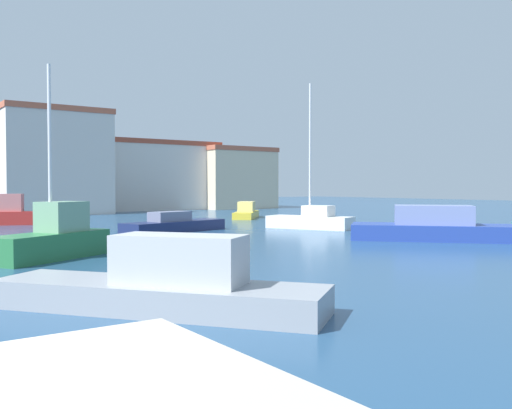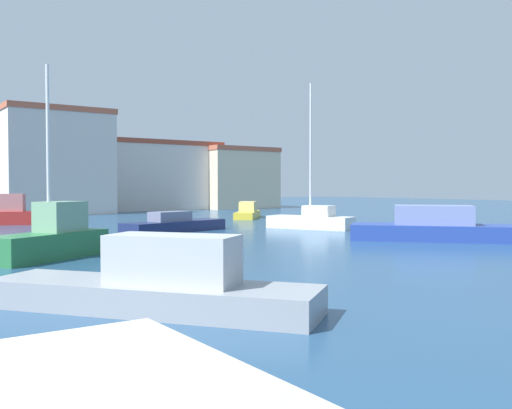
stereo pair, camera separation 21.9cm
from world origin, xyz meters
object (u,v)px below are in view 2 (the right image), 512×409
object	(u,v)px
sailboat_green_mid_harbor	(52,238)
motorboat_yellow_behind_lamppost	(248,212)
motorboat_blue_distant_north	(445,228)
sailboat_white_inner_mooring	(312,220)
motorboat_red_distant_east	(9,214)
motorboat_grey_near_pier	(157,286)
motorboat_navy_center_channel	(174,225)

from	to	relation	value
sailboat_green_mid_harbor	motorboat_yellow_behind_lamppost	bearing A→B (deg)	40.79
motorboat_blue_distant_north	motorboat_yellow_behind_lamppost	xyz separation A→B (m)	(2.98, 20.91, -0.12)
sailboat_green_mid_harbor	sailboat_white_inner_mooring	bearing A→B (deg)	18.24
sailboat_green_mid_harbor	motorboat_yellow_behind_lamppost	xyz separation A→B (m)	(19.92, 17.19, -0.26)
motorboat_yellow_behind_lamppost	motorboat_red_distant_east	bearing A→B (deg)	172.07
motorboat_grey_near_pier	motorboat_yellow_behind_lamppost	bearing A→B (deg)	52.84
motorboat_navy_center_channel	sailboat_white_inner_mooring	xyz separation A→B (m)	(7.82, -2.63, 0.15)
motorboat_blue_distant_north	motorboat_red_distant_east	size ratio (longest dim) A/B	1.80
motorboat_navy_center_channel	motorboat_grey_near_pier	distance (m)	20.25
sailboat_green_mid_harbor	motorboat_red_distant_east	bearing A→B (deg)	82.69
sailboat_white_inner_mooring	motorboat_yellow_behind_lamppost	xyz separation A→B (m)	(3.27, 11.70, -0.08)
motorboat_blue_distant_north	motorboat_yellow_behind_lamppost	size ratio (longest dim) A/B	1.57
motorboat_blue_distant_north	motorboat_grey_near_pier	xyz separation A→B (m)	(-17.50, -6.10, -0.07)
motorboat_navy_center_channel	motorboat_blue_distant_north	bearing A→B (deg)	-55.60
motorboat_blue_distant_north	motorboat_yellow_behind_lamppost	distance (m)	21.13
motorboat_grey_near_pier	motorboat_yellow_behind_lamppost	world-z (taller)	motorboat_grey_near_pier
motorboat_blue_distant_north	sailboat_white_inner_mooring	bearing A→B (deg)	91.82
sailboat_green_mid_harbor	motorboat_grey_near_pier	world-z (taller)	sailboat_green_mid_harbor
sailboat_green_mid_harbor	motorboat_blue_distant_north	bearing A→B (deg)	-12.41
motorboat_grey_near_pier	sailboat_white_inner_mooring	xyz separation A→B (m)	(17.20, 15.32, 0.03)
motorboat_blue_distant_north	sailboat_white_inner_mooring	world-z (taller)	sailboat_white_inner_mooring
motorboat_red_distant_east	sailboat_green_mid_harbor	bearing A→B (deg)	-97.31
sailboat_green_mid_harbor	motorboat_grey_near_pier	xyz separation A→B (m)	(-0.56, -9.83, -0.22)
motorboat_grey_near_pier	sailboat_green_mid_harbor	bearing A→B (deg)	86.75
motorboat_blue_distant_north	sailboat_white_inner_mooring	size ratio (longest dim) A/B	0.96
sailboat_green_mid_harbor	motorboat_yellow_behind_lamppost	world-z (taller)	sailboat_green_mid_harbor
motorboat_red_distant_east	motorboat_yellow_behind_lamppost	size ratio (longest dim) A/B	0.87
motorboat_blue_distant_north	motorboat_grey_near_pier	bearing A→B (deg)	-160.78
sailboat_white_inner_mooring	motorboat_blue_distant_north	bearing A→B (deg)	-88.18
motorboat_yellow_behind_lamppost	motorboat_blue_distant_north	bearing A→B (deg)	-98.10
sailboat_green_mid_harbor	motorboat_yellow_behind_lamppost	size ratio (longest dim) A/B	1.28
motorboat_red_distant_east	sailboat_white_inner_mooring	bearing A→B (deg)	-44.99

